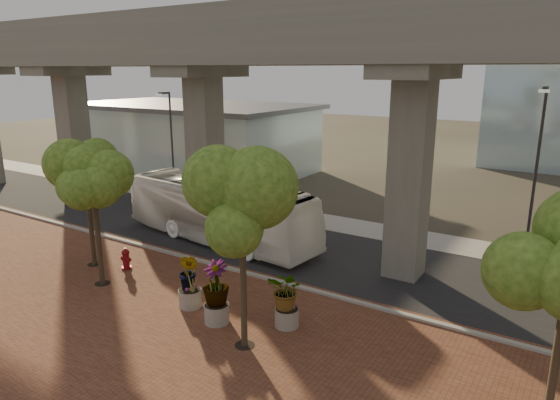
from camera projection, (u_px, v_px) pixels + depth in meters
The scene contains 17 objects.
ground at pixel (274, 263), 25.05m from camera, with size 160.00×160.00×0.00m, color #342F25.
brick_plaza at pixel (155, 330), 18.52m from camera, with size 70.00×13.00×0.06m, color brown.
asphalt_road at pixel (294, 250), 26.67m from camera, with size 90.00×8.00×0.04m, color black.
curb_strip at pixel (250, 274), 23.40m from camera, with size 70.00×0.25×0.16m, color #9D9A92.
far_sidewalk at pixel (339, 224), 31.15m from camera, with size 90.00×3.00×0.06m, color #9D9A92.
transit_viaduct at pixel (295, 113), 24.83m from camera, with size 72.00×5.60×12.40m.
station_pavilion at pixel (191, 136), 47.71m from camera, with size 23.00×13.00×6.30m.
transit_bus at pixel (219, 212), 27.75m from camera, with size 2.93×12.48×3.48m, color white.
fire_hydrant at pixel (126, 259), 24.00m from camera, with size 0.53×0.48×1.06m.
planter_front at pixel (287, 293), 18.40m from camera, with size 2.01×2.01×2.21m.
planter_right at pixel (216, 286), 18.63m from camera, with size 2.32×2.32×2.48m.
planter_left at pixel (189, 275), 19.94m from camera, with size 2.07×2.07×2.28m.
street_tree_far_west at pixel (86, 175), 23.54m from camera, with size 3.82×3.82×6.26m.
street_tree_near_west at pixel (93, 180), 21.24m from camera, with size 3.39×3.39×6.34m.
street_tree_near_east at pixel (242, 201), 16.10m from camera, with size 4.31×4.31×7.19m.
streetlamp_west at pixel (171, 140), 34.90m from camera, with size 0.39×1.15×7.90m.
streetlamp_east at pixel (536, 166), 23.33m from camera, with size 0.43×1.25×8.64m.
Camera 1 is at (12.92, -19.56, 9.38)m, focal length 32.00 mm.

